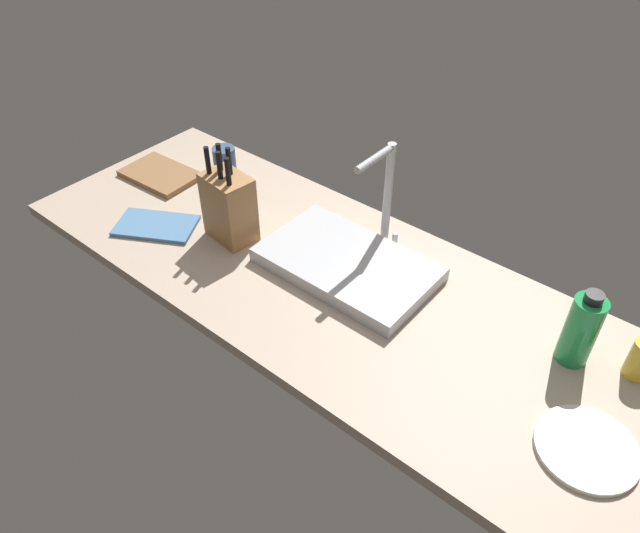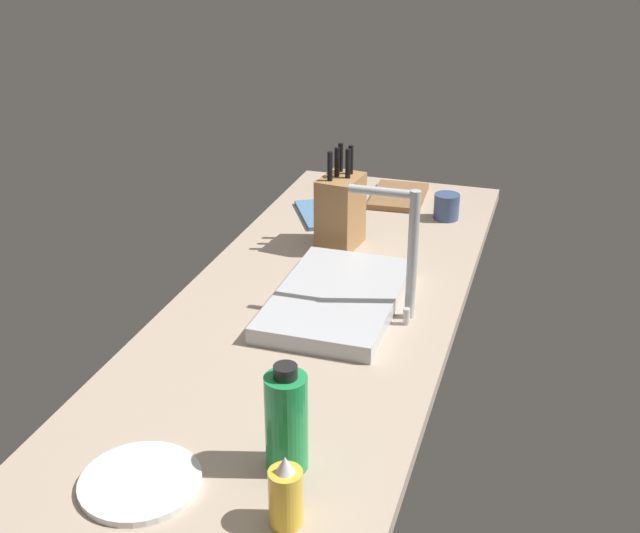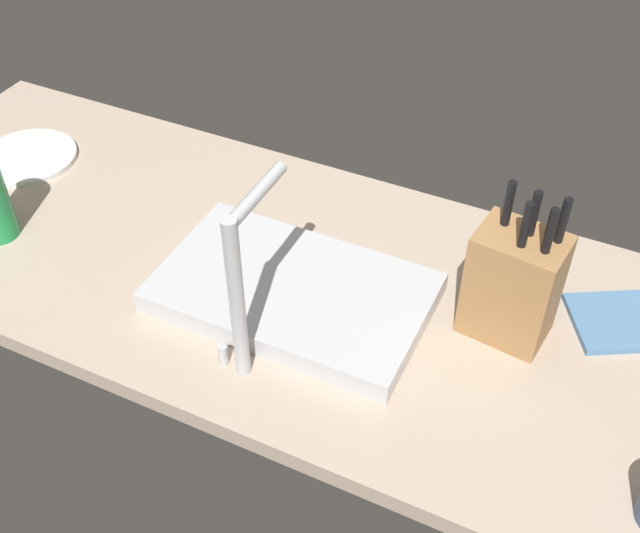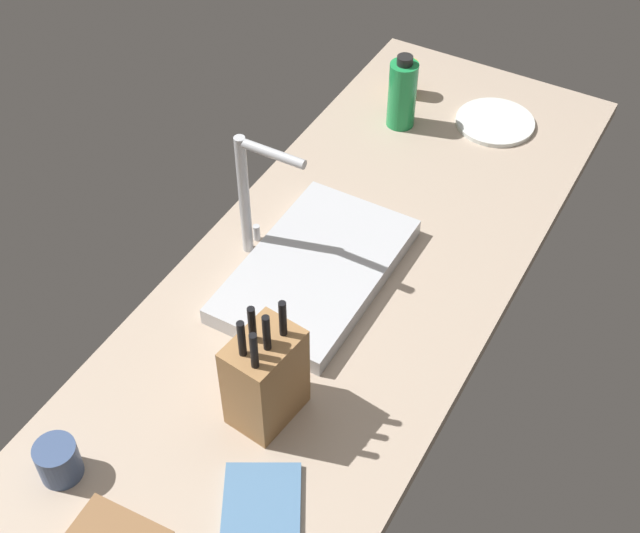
{
  "view_description": "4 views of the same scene",
  "coord_description": "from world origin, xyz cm",
  "px_view_note": "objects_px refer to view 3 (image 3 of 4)",
  "views": [
    {
      "loc": [
        72.64,
        -94.04,
        109.08
      ],
      "look_at": [
        -1.97,
        -3.85,
        9.68
      ],
      "focal_mm": 33.27,
      "sensor_mm": 36.0,
      "label": 1
    },
    {
      "loc": [
        163.78,
        52.22,
        93.62
      ],
      "look_at": [
        -1.76,
        0.54,
        12.57
      ],
      "focal_mm": 45.06,
      "sensor_mm": 36.0,
      "label": 2
    },
    {
      "loc": [
        -46.31,
        91.14,
        101.23
      ],
      "look_at": [
        -3.61,
        2.06,
        10.27
      ],
      "focal_mm": 44.02,
      "sensor_mm": 36.0,
      "label": 3
    },
    {
      "loc": [
        -113.33,
        -59.44,
        140.72
      ],
      "look_at": [
        -1.99,
        3.31,
        9.43
      ],
      "focal_mm": 48.72,
      "sensor_mm": 36.0,
      "label": 4
    }
  ],
  "objects_px": {
    "faucet": "(240,279)",
    "sink_basin": "(291,292)",
    "knife_block": "(513,284)",
    "dinner_plate": "(28,157)"
  },
  "relations": [
    {
      "from": "faucet",
      "to": "sink_basin",
      "type": "bearing_deg",
      "value": -89.82
    },
    {
      "from": "sink_basin",
      "to": "dinner_plate",
      "type": "relative_size",
      "value": 2.27
    },
    {
      "from": "faucet",
      "to": "knife_block",
      "type": "height_order",
      "value": "faucet"
    },
    {
      "from": "sink_basin",
      "to": "faucet",
      "type": "xyz_separation_m",
      "value": [
        -0.0,
        0.16,
        0.17
      ]
    },
    {
      "from": "knife_block",
      "to": "dinner_plate",
      "type": "relative_size",
      "value": 1.37
    },
    {
      "from": "knife_block",
      "to": "dinner_plate",
      "type": "distance_m",
      "value": 1.07
    },
    {
      "from": "knife_block",
      "to": "sink_basin",
      "type": "bearing_deg",
      "value": 21.89
    },
    {
      "from": "knife_block",
      "to": "dinner_plate",
      "type": "bearing_deg",
      "value": 4.76
    },
    {
      "from": "faucet",
      "to": "knife_block",
      "type": "bearing_deg",
      "value": -144.67
    },
    {
      "from": "sink_basin",
      "to": "faucet",
      "type": "relative_size",
      "value": 1.5
    }
  ]
}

